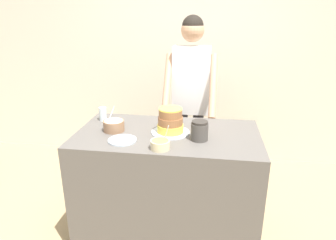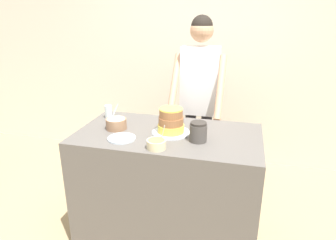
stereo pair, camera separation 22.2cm
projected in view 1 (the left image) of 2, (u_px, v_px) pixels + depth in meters
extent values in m
cube|color=beige|center=(186.00, 57.00, 3.64)|extent=(10.00, 0.05, 2.60)
cube|color=#5B5651|center=(168.00, 185.00, 2.46)|extent=(1.41, 0.77, 0.93)
cylinder|color=#2D2D38|center=(182.00, 150.00, 3.18)|extent=(0.11, 0.11, 0.86)
cylinder|color=#2D2D38|center=(197.00, 151.00, 3.15)|extent=(0.11, 0.11, 0.86)
cube|color=white|center=(191.00, 80.00, 2.91)|extent=(0.36, 0.20, 0.65)
cylinder|color=tan|center=(167.00, 84.00, 2.78)|extent=(0.06, 0.41, 0.54)
cylinder|color=tan|center=(213.00, 86.00, 2.72)|extent=(0.06, 0.41, 0.54)
sphere|color=tan|center=(193.00, 30.00, 2.75)|extent=(0.22, 0.22, 0.22)
sphere|color=black|center=(193.00, 26.00, 2.74)|extent=(0.20, 0.20, 0.20)
cylinder|color=silver|center=(170.00, 132.00, 2.30)|extent=(0.29, 0.29, 0.01)
cylinder|color=#F2DB4C|center=(170.00, 128.00, 2.29)|extent=(0.20, 0.20, 0.06)
cylinder|color=#9E663D|center=(170.00, 121.00, 2.27)|extent=(0.19, 0.19, 0.06)
cylinder|color=#9E663D|center=(170.00, 113.00, 2.25)|extent=(0.18, 0.18, 0.06)
cylinder|color=#F2DB4C|center=(170.00, 109.00, 2.24)|extent=(0.18, 0.18, 0.01)
cylinder|color=#936B4C|center=(114.00, 126.00, 2.33)|extent=(0.16, 0.16, 0.08)
cylinder|color=white|center=(114.00, 121.00, 2.32)|extent=(0.14, 0.14, 0.01)
cylinder|color=silver|center=(110.00, 117.00, 2.35)|extent=(0.07, 0.07, 0.18)
cylinder|color=beige|center=(160.00, 145.00, 2.02)|extent=(0.13, 0.13, 0.06)
cylinder|color=#F2DB4C|center=(160.00, 141.00, 2.01)|extent=(0.11, 0.11, 0.01)
cylinder|color=silver|center=(166.00, 135.00, 2.03)|extent=(0.06, 0.05, 0.16)
cylinder|color=silver|center=(103.00, 114.00, 2.55)|extent=(0.06, 0.06, 0.12)
cylinder|color=silver|center=(122.00, 140.00, 2.16)|extent=(0.21, 0.21, 0.01)
cylinder|color=#4C4742|center=(199.00, 132.00, 2.16)|extent=(0.12, 0.12, 0.13)
cylinder|color=#322D28|center=(200.00, 122.00, 2.13)|extent=(0.11, 0.11, 0.02)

